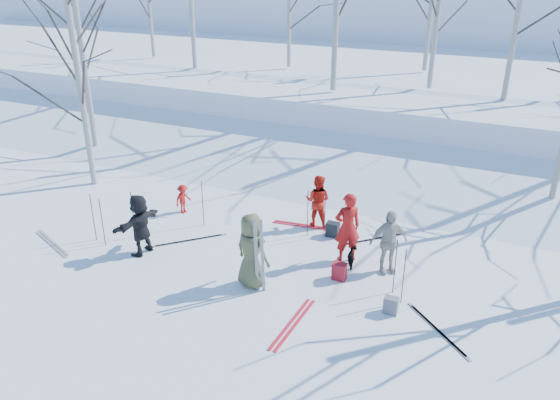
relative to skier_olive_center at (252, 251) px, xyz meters
The scene contains 37 objects.
ground 1.03m from the skier_olive_center, 113.73° to the left, with size 120.00×120.00×0.00m, color white.
snow_ramp 7.51m from the skier_olive_center, 91.58° to the left, with size 70.00×9.50×1.40m, color white.
snow_plateau 17.47m from the skier_olive_center, 90.68° to the left, with size 70.00×18.00×2.20m, color white.
far_hill 38.49m from the skier_olive_center, 90.31° to the left, with size 90.00×30.00×6.00m, color white.
skier_olive_center is the anchor object (origin of this frame).
skier_red_north 2.55m from the skier_olive_center, 51.42° to the left, with size 0.66×0.43×1.80m, color #AB110F.
skier_redor_behind 3.48m from the skier_olive_center, 85.86° to the left, with size 0.73×0.57×1.50m, color red.
skier_red_seated 4.47m from the skier_olive_center, 144.43° to the left, with size 0.57×0.33×0.88m, color #AB110F.
skier_cream_east 3.24m from the skier_olive_center, 35.12° to the left, with size 0.94×0.39×1.60m, color beige.
skier_grey_west 3.23m from the skier_olive_center, behind, with size 1.49×0.47×1.60m, color black.
dog 2.61m from the skier_olive_center, 42.91° to the left, with size 0.25×0.56×0.47m, color black.
upright_ski_left 0.32m from the skier_olive_center, 43.74° to the right, with size 0.07×0.02×1.90m, color silver.
upright_ski_right 0.42m from the skier_olive_center, 28.30° to the right, with size 0.07×0.02×1.90m, color silver.
ski_pair_a 4.28m from the skier_olive_center, ahead, with size 1.53×1.44×0.02m, color silver, non-canonical shape.
ski_pair_b 1.95m from the skier_olive_center, 34.14° to the right, with size 0.26×1.91×0.02m, color red, non-canonical shape.
ski_pair_c 2.90m from the skier_olive_center, 154.92° to the left, with size 1.48×1.49×0.02m, color silver, non-canonical shape.
ski_pair_d 5.79m from the skier_olive_center, behind, with size 1.83×0.91×0.02m, color silver, non-canonical shape.
ski_pair_e 3.39m from the skier_olive_center, 90.00° to the left, with size 1.91×0.43×0.02m, color red, non-canonical shape.
ski_pair_f 3.89m from the skier_olive_center, 59.66° to the left, with size 1.49×1.48×0.02m, color silver, non-canonical shape.
ski_pole_a 3.21m from the skier_olive_center, 19.03° to the left, with size 0.02×0.02×1.34m, color black.
ski_pole_b 4.00m from the skier_olive_center, 169.39° to the left, with size 0.02×0.02×1.34m, color black.
ski_pole_c 2.99m from the skier_olive_center, 76.96° to the left, with size 0.02×0.02×1.34m, color black.
ski_pole_d 4.37m from the skier_olive_center, behind, with size 0.02×0.02×1.34m, color black.
ski_pole_e 2.80m from the skier_olive_center, 85.21° to the left, with size 0.02×0.02×1.34m, color black.
ski_pole_f 4.80m from the skier_olive_center, behind, with size 0.02×0.02×1.34m, color black.
ski_pole_g 3.37m from the skier_olive_center, 12.35° to the left, with size 0.02×0.02×1.34m, color black.
ski_pole_h 3.41m from the skier_olive_center, 141.09° to the left, with size 0.02×0.02×1.34m, color black.
backpack_red 2.15m from the skier_olive_center, 31.28° to the left, with size 0.32×0.22×0.42m, color maroon.
backpack_grey 3.26m from the skier_olive_center, ahead, with size 0.30×0.20×0.38m, color slate.
backpack_dark 3.22m from the skier_olive_center, 73.91° to the left, with size 0.34×0.24×0.40m, color black.
birch_plateau_b 15.50m from the skier_olive_center, 110.79° to the left, with size 3.94×3.94×4.78m, color silver, non-canonical shape.
birch_plateau_d 13.19m from the skier_olive_center, 70.04° to the left, with size 5.00×5.00×6.29m, color silver, non-canonical shape.
birch_plateau_e 16.42m from the skier_olive_center, 87.97° to the left, with size 4.77×4.77×5.96m, color silver, non-canonical shape.
birch_plateau_i 13.07m from the skier_olive_center, 83.25° to the left, with size 4.65×4.65×5.78m, color silver, non-canonical shape.
birch_plateau_j 19.13m from the skier_olive_center, 132.91° to the left, with size 4.23×4.23×5.18m, color silver, non-canonical shape.
birch_edge_a 8.49m from the skier_olive_center, 157.08° to the left, with size 4.75×4.75×5.93m, color silver, non-canonical shape.
birch_edge_d 11.42m from the skier_olive_center, 149.76° to the left, with size 5.00×5.00×6.29m, color silver, non-canonical shape.
Camera 1 is at (5.27, -9.91, 6.96)m, focal length 35.00 mm.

